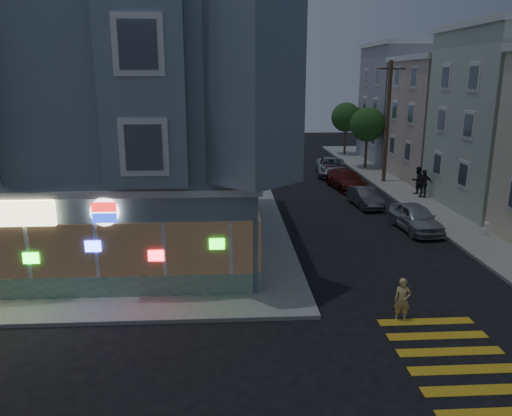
{
  "coord_description": "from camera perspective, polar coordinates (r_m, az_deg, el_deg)",
  "views": [
    {
      "loc": [
        -0.1,
        -13.23,
        7.99
      ],
      "look_at": [
        1.04,
        6.01,
        2.9
      ],
      "focal_mm": 35.0,
      "sensor_mm": 36.0,
      "label": 1
    }
  ],
  "objects": [
    {
      "name": "street_tree_near",
      "position": [
        45.13,
        12.62,
        9.29
      ],
      "size": [
        3.0,
        3.0,
        5.3
      ],
      "color": "#4C3826",
      "rests_on": "sidewalk_ne"
    },
    {
      "name": "running_child",
      "position": [
        17.66,
        16.38,
        -10.04
      ],
      "size": [
        0.61,
        0.46,
        1.5
      ],
      "primitive_type": "imported",
      "rotation": [
        0.0,
        0.0,
        -0.21
      ],
      "color": "#D5BA6D",
      "rests_on": "ground"
    },
    {
      "name": "row_house_d",
      "position": [
        51.2,
        19.51,
        11.07
      ],
      "size": [
        12.0,
        8.6,
        10.5
      ],
      "primitive_type": "cube",
      "color": "gray",
      "rests_on": "sidewalk_ne"
    },
    {
      "name": "pedestrian_b",
      "position": [
        35.08,
        18.64,
        2.65
      ],
      "size": [
        1.1,
        0.49,
        1.86
      ],
      "primitive_type": "imported",
      "rotation": [
        0.0,
        0.0,
        3.11
      ],
      "color": "#242229",
      "rests_on": "sidewalk_ne"
    },
    {
      "name": "parked_car_a",
      "position": [
        27.85,
        17.79,
        -1.06
      ],
      "size": [
        1.98,
        4.33,
        1.44
      ],
      "primitive_type": "imported",
      "rotation": [
        0.0,
        0.0,
        0.07
      ],
      "color": "#A2A4AA",
      "rests_on": "ground"
    },
    {
      "name": "corner_building",
      "position": [
        25.02,
        -17.24,
        9.16
      ],
      "size": [
        14.6,
        14.6,
        11.4
      ],
      "color": "slate",
      "rests_on": "sidewalk_nw"
    },
    {
      "name": "parked_car_b",
      "position": [
        32.24,
        12.37,
        1.21
      ],
      "size": [
        1.59,
        3.8,
        1.22
      ],
      "primitive_type": "imported",
      "rotation": [
        0.0,
        0.0,
        0.08
      ],
      "color": "#3E4144",
      "rests_on": "ground"
    },
    {
      "name": "parked_car_d",
      "position": [
        42.11,
        8.62,
        4.69
      ],
      "size": [
        3.06,
        5.5,
        1.45
      ],
      "primitive_type": "imported",
      "rotation": [
        0.0,
        0.0,
        -0.13
      ],
      "color": "#999EA3",
      "rests_on": "ground"
    },
    {
      "name": "traffic_signal",
      "position": [
        18.53,
        -3.69,
        2.22
      ],
      "size": [
        0.69,
        0.63,
        5.64
      ],
      "rotation": [
        0.0,
        0.0,
        0.19
      ],
      "color": "black",
      "rests_on": "sidewalk_nw"
    },
    {
      "name": "street_tree_far",
      "position": [
        52.84,
        10.25,
        10.16
      ],
      "size": [
        3.0,
        3.0,
        5.3
      ],
      "color": "#4C3826",
      "rests_on": "sidewalk_ne"
    },
    {
      "name": "row_house_c",
      "position": [
        43.09,
        24.0,
        9.09
      ],
      "size": [
        12.0,
        8.6,
        9.0
      ],
      "primitive_type": "cube",
      "color": "#BEA993",
      "rests_on": "sidewalk_ne"
    },
    {
      "name": "parked_car_c",
      "position": [
        37.14,
        10.25,
        3.22
      ],
      "size": [
        2.55,
        4.99,
        1.38
      ],
      "primitive_type": "imported",
      "rotation": [
        0.0,
        0.0,
        0.13
      ],
      "color": "#581714",
      "rests_on": "ground"
    },
    {
      "name": "ground",
      "position": [
        15.46,
        -2.63,
        -16.34
      ],
      "size": [
        120.0,
        120.0,
        0.0
      ],
      "primitive_type": "plane",
      "color": "black",
      "rests_on": "ground"
    },
    {
      "name": "utility_pole",
      "position": [
        39.28,
        14.79,
        9.65
      ],
      "size": [
        2.2,
        0.3,
        9.0
      ],
      "color": "#4C3826",
      "rests_on": "sidewalk_ne"
    },
    {
      "name": "pedestrian_a",
      "position": [
        36.14,
        17.96,
        3.05
      ],
      "size": [
        1.08,
        0.95,
        1.87
      ],
      "primitive_type": "imported",
      "rotation": [
        0.0,
        0.0,
        3.45
      ],
      "color": "black",
      "rests_on": "sidewalk_ne"
    },
    {
      "name": "sidewalk_nw",
      "position": [
        39.43,
        -23.18,
        2.01
      ],
      "size": [
        33.0,
        42.0,
        0.15
      ],
      "primitive_type": "cube",
      "color": "gray",
      "rests_on": "ground"
    },
    {
      "name": "fire_hydrant",
      "position": [
        27.88,
        24.82,
        -2.1
      ],
      "size": [
        0.43,
        0.25,
        0.75
      ],
      "color": "white",
      "rests_on": "sidewalk_ne"
    }
  ]
}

